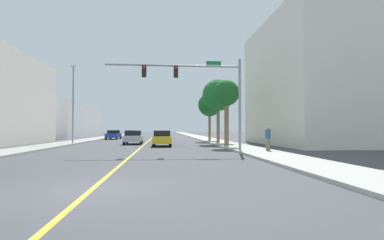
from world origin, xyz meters
name	(u,v)px	position (x,y,z in m)	size (l,w,h in m)	color
ground	(151,139)	(0.00, 42.00, 0.00)	(192.00, 192.00, 0.00)	#47474C
sidewalk_left	(97,139)	(-8.77, 42.00, 0.07)	(3.03, 168.00, 0.15)	#9E9B93
sidewalk_right	(203,138)	(8.77, 42.00, 0.07)	(3.03, 168.00, 0.15)	#B2ADA3
lane_marking_center	(151,139)	(0.00, 42.00, 0.00)	(0.16, 144.00, 0.01)	yellow
building_left_far	(58,121)	(-19.22, 54.75, 3.24)	(12.34, 27.60, 6.48)	silver
building_right_near	(340,83)	(21.38, 22.60, 6.70)	(16.66, 17.42, 13.41)	silver
traffic_signal_mast	(200,84)	(4.72, 13.10, 4.99)	(9.89, 0.36, 6.73)	gray
street_lamp	(73,100)	(-7.76, 25.16, 4.82)	(0.56, 0.28, 8.49)	gray
palm_near	(226,94)	(7.88, 18.84, 4.89)	(2.40, 2.40, 6.09)	brown
palm_mid	(218,96)	(8.24, 25.14, 5.48)	(3.61, 3.61, 7.17)	brown
palm_far	(210,105)	(8.23, 31.44, 4.84)	(3.09, 3.09, 6.29)	brown
car_green	(131,134)	(-3.83, 47.19, 0.73)	(2.06, 3.98, 1.40)	#196638
car_blue	(113,135)	(-5.87, 40.56, 0.75)	(1.98, 4.43, 1.45)	#1E389E
car_gray	(160,136)	(1.64, 30.21, 0.70)	(1.92, 4.04, 1.33)	slate
car_yellow	(162,138)	(1.92, 20.86, 0.78)	(1.79, 4.35, 1.53)	gold
car_silver	(133,137)	(-1.25, 25.25, 0.78)	(2.06, 4.56, 1.49)	#BCBCC1
pedestrian	(268,139)	(9.55, 12.46, 1.00)	(0.38, 0.38, 1.71)	#726651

